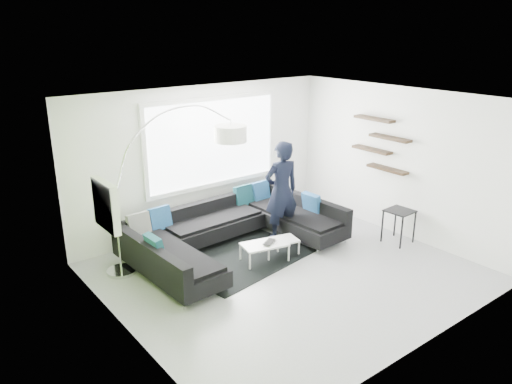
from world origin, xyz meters
TOP-DOWN VIEW (x-y plane):
  - ground at (0.00, 0.00)m, footprint 5.50×5.50m
  - room_shell at (0.04, 0.21)m, footprint 5.54×5.04m
  - sectional_sofa at (-0.20, 1.17)m, footprint 3.74×2.42m
  - rug at (-0.29, 0.94)m, footprint 2.51×1.99m
  - coffee_table at (0.15, 0.59)m, footprint 1.09×0.78m
  - arc_lamp at (-2.15, 1.66)m, footprint 2.52×1.09m
  - side_table at (2.40, -0.34)m, footprint 0.48×0.48m
  - person at (0.81, 1.14)m, footprint 0.83×0.68m
  - laptop at (0.06, 0.50)m, footprint 0.49×0.47m

SIDE VIEW (x-z plane):
  - ground at x=0.00m, z-range 0.00..0.00m
  - rug at x=-0.29m, z-range 0.00..0.01m
  - coffee_table at x=0.15m, z-range 0.00..0.32m
  - side_table at x=2.40m, z-range 0.00..0.63m
  - laptop at x=0.06m, z-range 0.32..0.35m
  - sectional_sofa at x=-0.20m, z-range -0.05..0.74m
  - person at x=0.81m, z-range 0.00..1.88m
  - arc_lamp at x=-2.15m, z-range 0.00..2.62m
  - room_shell at x=0.04m, z-range 0.40..3.22m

